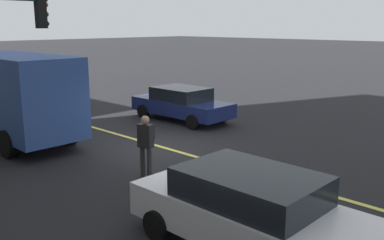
{
  "coord_description": "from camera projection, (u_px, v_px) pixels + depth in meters",
  "views": [
    {
      "loc": [
        -10.62,
        9.46,
        4.1
      ],
      "look_at": [
        -2.27,
        0.77,
        1.41
      ],
      "focal_mm": 40.2,
      "sensor_mm": 36.0,
      "label": 1
    }
  ],
  "objects": [
    {
      "name": "ground",
      "position": [
        160.0,
        147.0,
        14.73
      ],
      "size": [
        200.0,
        200.0,
        0.0
      ],
      "primitive_type": "plane",
      "color": "black"
    },
    {
      "name": "lane_stripe_center",
      "position": [
        160.0,
        146.0,
        14.73
      ],
      "size": [
        80.0,
        0.16,
        0.01
      ],
      "primitive_type": "cube",
      "color": "#D8CC4C",
      "rests_on": "ground"
    },
    {
      "name": "car_white",
      "position": [
        250.0,
        210.0,
        7.83
      ],
      "size": [
        4.67,
        2.06,
        1.52
      ],
      "color": "silver",
      "rests_on": "ground"
    },
    {
      "name": "car_navy",
      "position": [
        182.0,
        103.0,
        18.68
      ],
      "size": [
        4.66,
        2.02,
        1.44
      ],
      "color": "navy",
      "rests_on": "ground"
    },
    {
      "name": "truck_blue",
      "position": [
        8.0,
        95.0,
        15.38
      ],
      "size": [
        7.66,
        2.42,
        3.09
      ],
      "color": "silver",
      "rests_on": "ground"
    },
    {
      "name": "pedestrian_with_backpack",
      "position": [
        146.0,
        141.0,
        11.6
      ],
      "size": [
        0.45,
        0.43,
        1.72
      ],
      "color": "#383838",
      "rests_on": "ground"
    }
  ]
}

